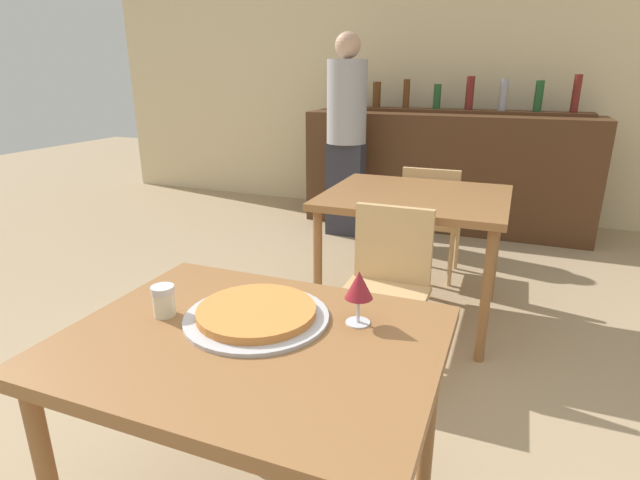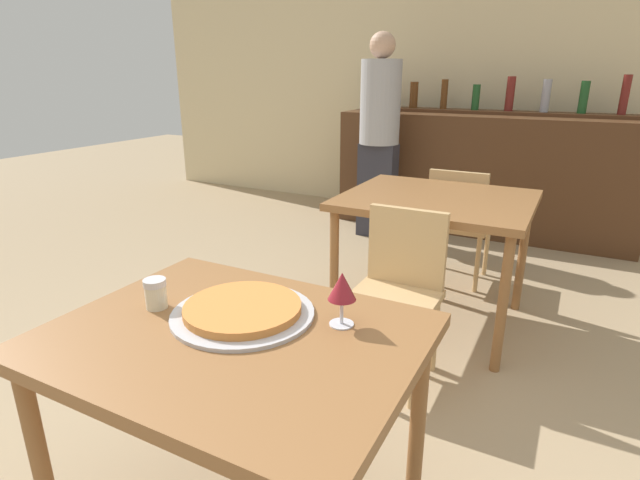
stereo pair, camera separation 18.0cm
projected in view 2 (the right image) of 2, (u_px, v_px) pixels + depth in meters
name	position (u px, v px, depth m)	size (l,w,h in m)	color
wall_back	(502.00, 74.00, 4.69)	(8.00, 0.05, 2.80)	beige
dining_table_near	(234.00, 360.00, 1.40)	(1.01, 0.78, 0.74)	brown
dining_table_far	(436.00, 211.00, 2.81)	(1.02, 0.89, 0.76)	brown
bar_counter	(482.00, 174.00, 4.55)	(2.60, 0.56, 1.06)	#4C2D19
bar_back_shelf	(491.00, 106.00, 4.47)	(2.39, 0.24, 0.34)	#4C2D19
chair_far_side_front	(398.00, 284.00, 2.35)	(0.40, 0.40, 0.81)	tan
chair_far_side_back	(459.00, 218.00, 3.39)	(0.40, 0.40, 0.81)	tan
pizza_tray	(243.00, 311.00, 1.46)	(0.42, 0.42, 0.04)	#B7B7BC
cheese_shaker	(156.00, 293.00, 1.50)	(0.07, 0.07, 0.09)	beige
person_standing	(379.00, 130.00, 4.27)	(0.34, 0.34, 1.73)	#2D2D38
wine_glass	(342.00, 288.00, 1.37)	(0.08, 0.08, 0.16)	silver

